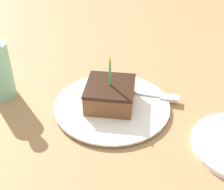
# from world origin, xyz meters

# --- Properties ---
(ground_plane) EXTENTS (2.40, 2.40, 0.04)m
(ground_plane) POSITION_xyz_m (0.00, 0.00, -0.02)
(ground_plane) COLOR #9E754C
(ground_plane) RESTS_ON ground
(plate) EXTENTS (0.28, 0.28, 0.01)m
(plate) POSITION_xyz_m (-0.02, 0.00, 0.01)
(plate) COLOR white
(plate) RESTS_ON ground_plane
(cake_slice) EXTENTS (0.11, 0.11, 0.13)m
(cake_slice) POSITION_xyz_m (-0.01, 0.00, 0.04)
(cake_slice) COLOR brown
(cake_slice) RESTS_ON plate
(fork) EXTENTS (0.19, 0.04, 0.01)m
(fork) POSITION_xyz_m (-0.10, -0.05, 0.02)
(fork) COLOR silver
(fork) RESTS_ON plate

